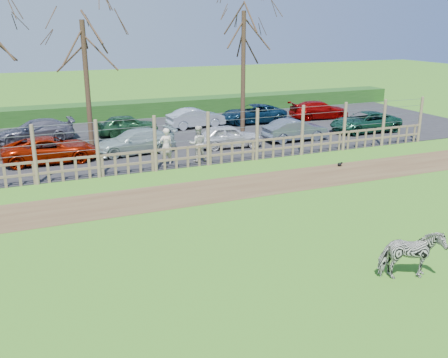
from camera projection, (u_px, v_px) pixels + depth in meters
name	position (u px, v px, depth m)	size (l,w,h in m)	color
ground	(225.00, 240.00, 15.27)	(120.00, 120.00, 0.00)	#5CA629
dirt_strip	(180.00, 195.00, 19.23)	(34.00, 2.80, 0.01)	brown
asphalt	(126.00, 140.00, 28.04)	(44.00, 13.00, 0.04)	#232326
hedge	(104.00, 111.00, 34.04)	(46.00, 2.00, 1.10)	#1E4716
fence	(156.00, 154.00, 22.08)	(30.16, 0.16, 2.50)	brown
tree_mid	(85.00, 54.00, 24.97)	(4.80, 4.80, 6.83)	#3D2B1E
tree_right	(244.00, 43.00, 28.60)	(4.80, 4.80, 7.35)	#3D2B1E
zebra	(411.00, 255.00, 12.75)	(0.72, 1.57, 1.33)	gray
visitor_a	(166.00, 147.00, 22.92)	(0.63, 0.41, 1.72)	beige
visitor_b	(198.00, 144.00, 23.46)	(0.84, 0.65, 1.72)	beige
crow	(340.00, 164.00, 23.01)	(0.25, 0.18, 0.20)	black
car_2	(51.00, 150.00, 23.47)	(1.99, 4.32, 1.20)	#961602
car_3	(135.00, 142.00, 25.04)	(1.68, 4.13, 1.20)	#ACC0BB
car_4	(229.00, 136.00, 26.27)	(1.42, 3.52, 1.20)	silver
car_5	(295.00, 130.00, 27.76)	(1.27, 3.64, 1.20)	slate
car_6	(365.00, 122.00, 29.98)	(1.99, 4.32, 1.20)	#164632
car_9	(36.00, 131.00, 27.56)	(1.68, 4.13, 1.20)	slate
car_10	(127.00, 125.00, 29.13)	(1.42, 3.52, 1.20)	#23552F
car_11	(196.00, 118.00, 31.26)	(1.27, 3.64, 1.20)	#ACB8C9
car_12	(253.00, 114.00, 32.68)	(1.99, 4.32, 1.20)	#0C243B
car_13	(319.00, 110.00, 34.13)	(1.68, 4.13, 1.20)	#960605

